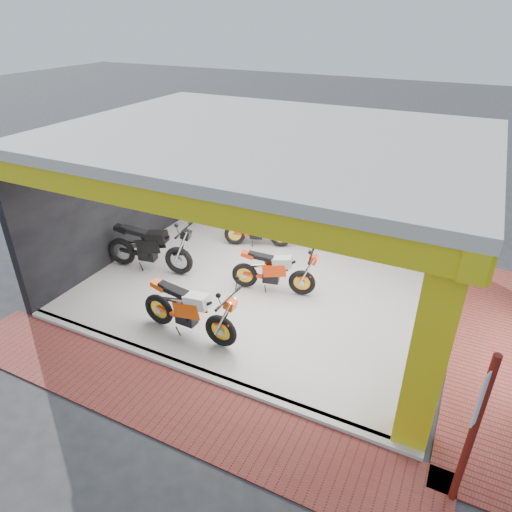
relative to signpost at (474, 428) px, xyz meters
The scene contains 16 objects.
ground 4.87m from the signpost, 161.30° to the left, with size 80.00×80.00×0.00m, color #2D2D30.
showroom_floor 5.80m from the signpost, 141.70° to the left, with size 8.00×6.00×0.10m, color white.
showroom_ceiling 6.07m from the signpost, 141.70° to the left, with size 8.40×6.40×0.20m, color beige.
back_wall 7.96m from the signpost, 123.88° to the left, with size 8.20×0.20×3.50m, color black.
left_wall 9.23m from the signpost, 157.69° to the left, with size 0.20×6.20×3.50m, color black.
corner_column 1.08m from the signpost, 132.26° to the left, with size 0.50×0.50×3.50m, color yellow.
header_beam_front 4.86m from the signpost, behind, with size 8.40×0.30×0.40m, color yellow.
header_beam_right 4.02m from the signpost, 97.03° to the left, with size 0.30×6.40×0.40m, color yellow.
floor_kerb 4.65m from the signpost, behind, with size 8.00×0.20×0.10m, color white.
paver_front 4.64m from the signpost, behind, with size 9.00×1.40×0.03m, color maroon.
paver_right 3.77m from the signpost, 83.99° to the left, with size 1.40×7.00×0.03m, color maroon.
signpost is the anchor object (origin of this frame).
moto_hero 4.51m from the signpost, 163.67° to the left, with size 2.27×0.84×1.38m, color #FF500A, non-canonical shape.
moto_row_a 5.11m from the signpost, 134.79° to the left, with size 2.04×0.76×1.25m, color #EC3509, non-canonical shape.
moto_row_b 7.28m from the signpost, 154.42° to the left, with size 2.40×0.89×1.47m, color black, non-canonical shape.
moto_row_c 7.46m from the signpost, 131.62° to the left, with size 1.92×0.71×1.18m, color red, non-canonical shape.
Camera 1 is at (3.77, -6.10, 5.80)m, focal length 32.00 mm.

